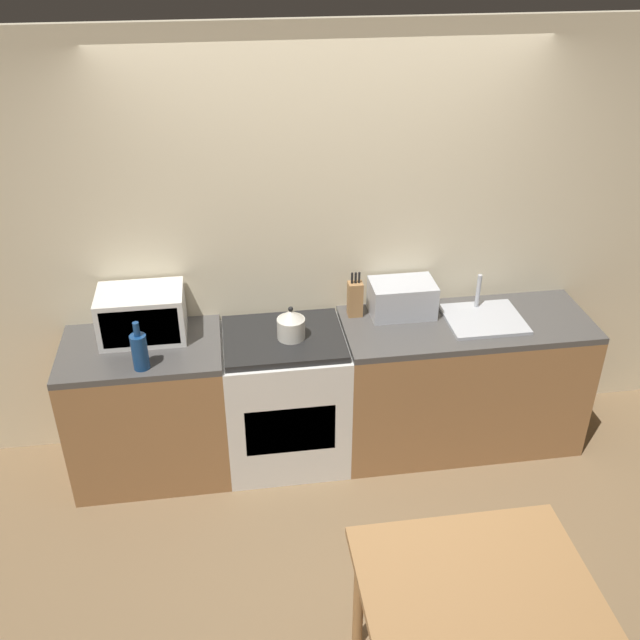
{
  "coord_description": "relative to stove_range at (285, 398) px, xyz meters",
  "views": [
    {
      "loc": [
        -0.6,
        -2.74,
        3.13
      ],
      "look_at": [
        -0.1,
        0.73,
        1.05
      ],
      "focal_mm": 40.0,
      "sensor_mm": 36.0,
      "label": 1
    }
  ],
  "objects": [
    {
      "name": "ground_plane",
      "position": [
        0.3,
        -0.83,
        -0.45
      ],
      "size": [
        16.0,
        16.0,
        0.0
      ],
      "primitive_type": "plane",
      "color": "brown"
    },
    {
      "name": "wall_back",
      "position": [
        0.3,
        0.34,
        0.85
      ],
      "size": [
        10.0,
        0.06,
        2.6
      ],
      "color": "beige",
      "rests_on": "ground_plane"
    },
    {
      "name": "counter_left_run",
      "position": [
        -0.83,
        0.0,
        0.0
      ],
      "size": [
        0.93,
        0.62,
        0.9
      ],
      "color": "olive",
      "rests_on": "ground_plane"
    },
    {
      "name": "counter_right_run",
      "position": [
        1.13,
        0.0,
        0.0
      ],
      "size": [
        1.53,
        0.62,
        0.9
      ],
      "color": "olive",
      "rests_on": "ground_plane"
    },
    {
      "name": "stove_range",
      "position": [
        0.0,
        0.0,
        0.0
      ],
      "size": [
        0.74,
        0.62,
        0.9
      ],
      "color": "silver",
      "rests_on": "ground_plane"
    },
    {
      "name": "kettle",
      "position": [
        0.04,
        -0.02,
        0.54
      ],
      "size": [
        0.16,
        0.16,
        0.21
      ],
      "color": "beige",
      "rests_on": "stove_range"
    },
    {
      "name": "microwave",
      "position": [
        -0.81,
        0.12,
        0.6
      ],
      "size": [
        0.49,
        0.33,
        0.29
      ],
      "color": "silver",
      "rests_on": "counter_left_run"
    },
    {
      "name": "bottle",
      "position": [
        -0.8,
        -0.22,
        0.56
      ],
      "size": [
        0.09,
        0.09,
        0.29
      ],
      "color": "navy",
      "rests_on": "counter_left_run"
    },
    {
      "name": "knife_block",
      "position": [
        0.46,
        0.19,
        0.57
      ],
      "size": [
        0.09,
        0.08,
        0.29
      ],
      "color": "#9E7042",
      "rests_on": "counter_right_run"
    },
    {
      "name": "toaster_oven",
      "position": [
        0.75,
        0.16,
        0.56
      ],
      "size": [
        0.39,
        0.26,
        0.21
      ],
      "color": "#ADAFB5",
      "rests_on": "counter_right_run"
    },
    {
      "name": "sink_basin",
      "position": [
        1.23,
        0.01,
        0.47
      ],
      "size": [
        0.47,
        0.41,
        0.24
      ],
      "color": "#ADAFB5",
      "rests_on": "counter_right_run"
    },
    {
      "name": "dining_table",
      "position": [
        0.61,
        -1.74,
        0.2
      ],
      "size": [
        0.95,
        0.75,
        0.74
      ],
      "color": "#9E7042",
      "rests_on": "ground_plane"
    }
  ]
}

